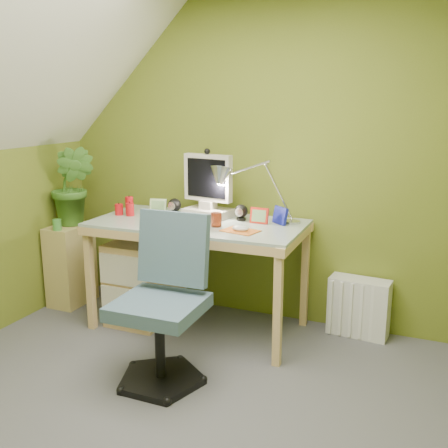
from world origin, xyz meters
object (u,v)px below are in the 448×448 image
at_px(task_chair, 159,304).
at_px(monitor, 208,181).
at_px(desk, 198,275).
at_px(side_ledge, 71,265).
at_px(radiator, 359,307).
at_px(potted_plant, 73,186).
at_px(desk_lamp, 267,177).

bearing_deg(task_chair, monitor, 96.46).
height_order(desk, task_chair, task_chair).
height_order(monitor, task_chair, monitor).
bearing_deg(side_ledge, task_chair, -32.17).
xyz_separation_m(desk, radiator, (1.11, 0.32, -0.19)).
bearing_deg(side_ledge, monitor, 7.93).
xyz_separation_m(side_ledge, task_chair, (1.30, -0.82, 0.17)).
bearing_deg(monitor, task_chair, -74.31).
bearing_deg(potted_plant, monitor, 5.68).
bearing_deg(task_chair, radiator, 47.69).
relative_size(monitor, desk_lamp, 0.84).
relative_size(desk, side_ledge, 2.28).
bearing_deg(monitor, desk_lamp, 7.91).
xyz_separation_m(potted_plant, radiator, (2.24, 0.25, -0.77)).
relative_size(side_ledge, radiator, 1.57).
xyz_separation_m(desk, task_chair, (0.13, -0.80, 0.10)).
bearing_deg(potted_plant, task_chair, -34.42).
xyz_separation_m(desk, monitor, (-0.00, 0.18, 0.67)).
xyz_separation_m(desk, potted_plant, (-1.13, 0.07, 0.58)).
distance_m(potted_plant, task_chair, 1.61).
bearing_deg(side_ledge, desk, -0.84).
bearing_deg(desk_lamp, radiator, 4.76).
distance_m(desk_lamp, radiator, 1.13).
height_order(desk, potted_plant, potted_plant).
distance_m(desk, potted_plant, 1.27).
height_order(monitor, radiator, monitor).
relative_size(desk_lamp, radiator, 1.52).
relative_size(desk, monitor, 2.81).
height_order(task_chair, radiator, task_chair).
xyz_separation_m(side_ledge, potted_plant, (0.03, 0.05, 0.65)).
distance_m(side_ledge, potted_plant, 0.65).
relative_size(desk, desk_lamp, 2.35).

